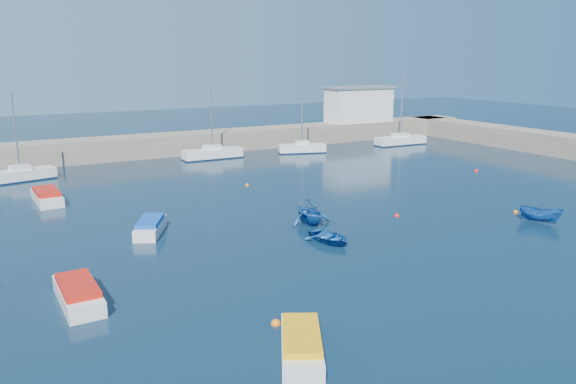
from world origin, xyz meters
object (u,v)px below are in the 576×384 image
motorboat_0 (78,293)px  sailboat_8 (400,140)px  harbor_office (359,105)px  motorboat_1 (150,227)px  sailboat_6 (212,153)px  sailboat_7 (302,148)px  dinghy_left (310,212)px  motorboat_2 (47,196)px  motorboat_3 (301,344)px  dinghy_center (329,237)px  dinghy_right (541,214)px  sailboat_5 (21,175)px

motorboat_0 → sailboat_8: bearing=33.2°
motorboat_0 → harbor_office: bearing=40.0°
motorboat_1 → sailboat_6: bearing=87.2°
sailboat_7 → sailboat_8: sailboat_8 is taller
dinghy_left → motorboat_2: bearing=134.1°
motorboat_1 → motorboat_3: (0.90, -19.54, 0.01)m
motorboat_1 → dinghy_left: dinghy_left is taller
sailboat_8 → dinghy_center: (-32.59, -31.67, -0.29)m
dinghy_center → dinghy_left: bearing=66.1°
dinghy_right → harbor_office: bearing=45.7°
sailboat_7 → motorboat_0: bearing=153.3°
sailboat_5 → dinghy_center: sailboat_5 is taller
motorboat_3 → dinghy_center: motorboat_3 is taller
sailboat_8 → motorboat_1: bearing=121.3°
motorboat_1 → motorboat_2: size_ratio=0.84×
motorboat_1 → sailboat_8: bearing=56.3°
motorboat_0 → dinghy_left: size_ratio=1.40×
sailboat_6 → dinghy_right: sailboat_6 is taller
sailboat_5 → motorboat_3: sailboat_5 is taller
harbor_office → motorboat_1: (-40.86, -31.86, -4.60)m
harbor_office → dinghy_center: bearing=-128.0°
sailboat_8 → motorboat_3: size_ratio=2.04×
harbor_office → sailboat_6: 26.92m
dinghy_center → motorboat_1: bearing=132.1°
sailboat_7 → dinghy_center: (-16.79, -32.40, -0.28)m
sailboat_5 → motorboat_0: 33.10m
dinghy_center → harbor_office: bearing=41.9°
sailboat_7 → motorboat_0: sailboat_7 is taller
motorboat_1 → motorboat_2: (-5.35, 12.99, 0.02)m
dinghy_center → dinghy_right: (16.47, -3.69, 0.24)m
motorboat_0 → sailboat_5: bearing=89.3°
harbor_office → sailboat_6: size_ratio=1.04×
motorboat_2 → dinghy_center: 25.75m
sailboat_6 → dinghy_right: (11.50, -37.60, -0.07)m
sailboat_6 → dinghy_right: 39.32m
sailboat_8 → motorboat_2: bearing=104.8°
sailboat_8 → motorboat_2: size_ratio=1.81×
motorboat_0 → motorboat_3: motorboat_0 is taller
dinghy_center → dinghy_right: bearing=-22.8°
sailboat_7 → sailboat_8: bearing=-75.4°
dinghy_left → dinghy_right: dinghy_left is taller
dinghy_center → dinghy_left: dinghy_left is taller
motorboat_3 → dinghy_left: (10.12, 16.18, 0.43)m
harbor_office → dinghy_left: (-29.84, -35.23, -4.16)m
sailboat_5 → sailboat_7: bearing=-100.5°
motorboat_1 → dinghy_left: bearing=9.9°
motorboat_0 → motorboat_1: size_ratio=1.09×
motorboat_3 → dinghy_left: 19.09m
harbor_office → motorboat_2: (-46.21, -18.88, -4.58)m
sailboat_5 → dinghy_left: 32.09m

